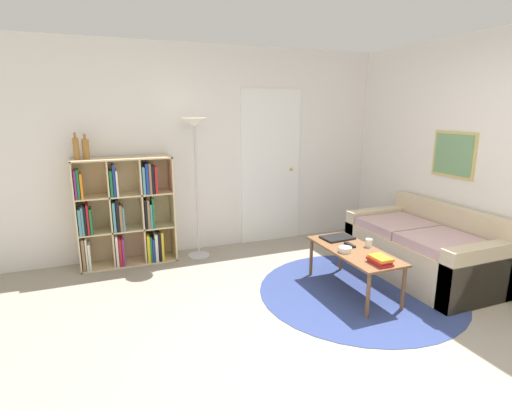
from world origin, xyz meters
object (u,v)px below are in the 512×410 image
object	(u,v)px
bottle_left	(76,148)
floor_lamp	(195,143)
couch	(426,250)
cup	(369,243)
bookshelf	(125,214)
laptop	(337,238)
bottle_middle	(86,149)
bowl	(345,250)
coffee_table	(354,254)

from	to	relation	value
bottle_left	floor_lamp	bearing A→B (deg)	-3.22
couch	cup	size ratio (longest dim) A/B	19.65
bookshelf	bottle_left	xyz separation A→B (m)	(-0.46, -0.02, 0.79)
bottle_left	bookshelf	bearing A→B (deg)	2.94
floor_lamp	laptop	bearing A→B (deg)	-44.03
floor_lamp	bottle_middle	bearing A→B (deg)	175.48
bookshelf	bottle_middle	xyz separation A→B (m)	(-0.36, -0.00, 0.79)
bowl	cup	size ratio (longest dim) A/B	1.55
bowl	cup	distance (m)	0.31
floor_lamp	cup	xyz separation A→B (m)	(1.40, -1.55, -0.94)
bookshelf	floor_lamp	size ratio (longest dim) A/B	0.74
couch	bookshelf	bearing A→B (deg)	152.14
floor_lamp	bottle_left	size ratio (longest dim) A/B	5.80
bowl	laptop	bearing A→B (deg)	67.28
laptop	bottle_middle	bearing A→B (deg)	152.04
bookshelf	coffee_table	distance (m)	2.66
bowl	bottle_left	size ratio (longest dim) A/B	0.44
cup	bottle_left	xyz separation A→B (m)	(-2.70, 1.63, 0.91)
bowl	cup	world-z (taller)	cup
coffee_table	cup	xyz separation A→B (m)	(0.18, 0.01, 0.09)
couch	coffee_table	world-z (taller)	couch
floor_lamp	cup	distance (m)	2.29
cup	bottle_left	world-z (taller)	bottle_left
coffee_table	bottle_middle	world-z (taller)	bottle_middle
bookshelf	floor_lamp	bearing A→B (deg)	-6.51
bottle_middle	bowl	bearing A→B (deg)	-36.36
couch	bottle_left	xyz separation A→B (m)	(-3.51, 1.59, 1.11)
bookshelf	laptop	bearing A→B (deg)	-31.90
coffee_table	cup	world-z (taller)	cup
coffee_table	couch	bearing A→B (deg)	2.66
bottle_left	bottle_middle	size ratio (longest dim) A/B	1.07
laptop	bottle_middle	distance (m)	2.93
bookshelf	couch	xyz separation A→B (m)	(3.06, -1.62, -0.32)
bottle_left	bowl	bearing A→B (deg)	-34.89
floor_lamp	bowl	xyz separation A→B (m)	(1.09, -1.59, -0.96)
bookshelf	coffee_table	bearing A→B (deg)	-38.85
coffee_table	laptop	distance (m)	0.36
couch	bottle_left	world-z (taller)	bottle_left
couch	bottle_left	size ratio (longest dim) A/B	5.53
bookshelf	coffee_table	xyz separation A→B (m)	(2.06, -1.66, -0.21)
laptop	bottle_left	size ratio (longest dim) A/B	1.16
coffee_table	bottle_left	distance (m)	3.17
couch	coffee_table	size ratio (longest dim) A/B	1.50
bowl	bookshelf	bearing A→B (deg)	138.86
laptop	coffee_table	bearing A→B (deg)	-95.30
bookshelf	bottle_left	distance (m)	0.92
coffee_table	floor_lamp	bearing A→B (deg)	127.86
bookshelf	bottle_middle	distance (m)	0.86
cup	coffee_table	bearing A→B (deg)	-176.62
laptop	bowl	bearing A→B (deg)	-112.72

